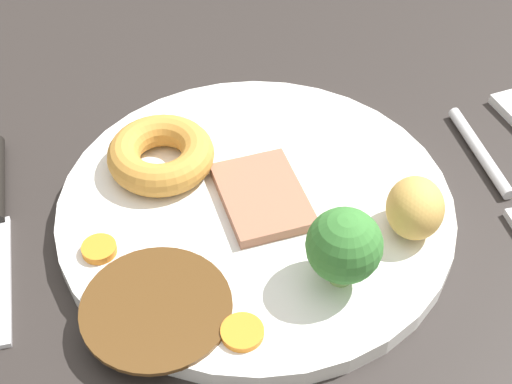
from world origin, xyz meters
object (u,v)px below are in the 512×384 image
Objects in this scene: carrot_coin_front at (242,332)px; broccoli_floret at (344,246)px; meat_slice_main at (263,199)px; yorkshire_pudding at (161,155)px; dinner_plate at (256,209)px; roast_potato_left at (415,208)px; fork at (500,183)px; carrot_coin_back at (99,249)px.

broccoli_floret reaches higher than carrot_coin_front.
yorkshire_pudding reaches higher than meat_slice_main.
carrot_coin_front is (2.99, 10.19, 0.91)cm from dinner_plate.
broccoli_floret reaches higher than meat_slice_main.
roast_potato_left reaches higher than fork.
broccoli_floret is at bearing 160.08° from carrot_coin_back.
fork is (-20.79, -9.35, -1.23)cm from carrot_coin_front.
dinner_plate is 1.20cm from meat_slice_main.
dinner_plate is 3.58× the size of meat_slice_main.
yorkshire_pudding is (6.29, -5.01, 0.76)cm from meat_slice_main.
carrot_coin_front reaches higher than fork.
yorkshire_pudding is at bearing -104.65° from fork.
roast_potato_left is 9.52cm from fork.
roast_potato_left reaches higher than carrot_coin_front.
carrot_coin_back is at bearing -46.03° from carrot_coin_front.
yorkshire_pudding is 1.73× the size of roast_potato_left.
carrot_coin_front is at bearing 71.02° from meat_slice_main.
carrot_coin_back is 0.15× the size of fork.
carrot_coin_back is (20.17, -2.21, -1.65)cm from roast_potato_left.
carrot_coin_front is 0.47× the size of broccoli_floret.
fork is at bearing 177.28° from dinner_plate.
broccoli_floret reaches higher than yorkshire_pudding.
dinner_plate is at bearing -16.60° from meat_slice_main.
yorkshire_pudding reaches higher than carrot_coin_back.
fork is at bearing -155.79° from carrot_coin_front.
carrot_coin_back reaches higher than dinner_plate.
carrot_coin_back is 0.41× the size of broccoli_floret.
yorkshire_pudding reaches higher than fork.
meat_slice_main is 11.35cm from carrot_coin_back.
dinner_plate is 10.64× the size of carrot_coin_front.
carrot_coin_front is (-2.83, 15.06, -0.95)cm from yorkshire_pudding.
yorkshire_pudding is 2.98× the size of carrot_coin_front.
carrot_coin_back is 28.55cm from fork.
carrot_coin_back is at bearing -6.25° from roast_potato_left.
carrot_coin_front is (12.47, 5.77, -1.72)cm from roast_potato_left.
meat_slice_main is 2.97× the size of carrot_coin_front.
roast_potato_left is at bearing 155.02° from dinner_plate.
dinner_plate is 3.58× the size of yorkshire_pudding.
meat_slice_main is 8.41cm from broccoli_floret.
fork is at bearing -154.90° from broccoli_floret.
dinner_plate reaches higher than fork.
yorkshire_pudding reaches higher than carrot_coin_front.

